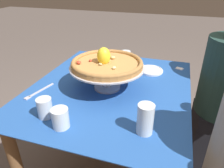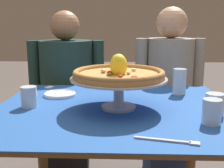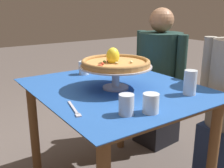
{
  "view_description": "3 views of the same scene",
  "coord_description": "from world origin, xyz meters",
  "px_view_note": "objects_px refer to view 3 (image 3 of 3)",
  "views": [
    {
      "loc": [
        1.03,
        0.34,
        1.32
      ],
      "look_at": [
        0.06,
        0.03,
        0.78
      ],
      "focal_mm": 33.43,
      "sensor_mm": 36.0,
      "label": 1
    },
    {
      "loc": [
        0.03,
        -1.2,
        1.09
      ],
      "look_at": [
        -0.01,
        0.05,
        0.82
      ],
      "focal_mm": 44.92,
      "sensor_mm": 36.0,
      "label": 2
    },
    {
      "loc": [
        1.25,
        -0.87,
        1.2
      ],
      "look_at": [
        0.01,
        -0.03,
        0.75
      ],
      "focal_mm": 42.84,
      "sensor_mm": 36.0,
      "label": 3
    }
  ],
  "objects_px": {
    "water_glass_front_right": "(126,106)",
    "diner_left": "(159,80)",
    "water_glass_side_right": "(151,105)",
    "pizza_stand": "(116,71)",
    "sugar_packet": "(127,67)",
    "water_glass_side_left": "(84,69)",
    "water_glass_back_right": "(190,84)",
    "pizza": "(115,62)",
    "dinner_fork": "(74,109)",
    "side_plate": "(115,72)"
  },
  "relations": [
    {
      "from": "water_glass_side_right",
      "to": "side_plate",
      "type": "xyz_separation_m",
      "value": [
        -0.7,
        0.29,
        -0.03
      ]
    },
    {
      "from": "dinner_fork",
      "to": "water_glass_side_right",
      "type": "bearing_deg",
      "value": 51.04
    },
    {
      "from": "water_glass_back_right",
      "to": "water_glass_side_right",
      "type": "bearing_deg",
      "value": -78.13
    },
    {
      "from": "water_glass_side_left",
      "to": "side_plate",
      "type": "height_order",
      "value": "water_glass_side_left"
    },
    {
      "from": "water_glass_front_right",
      "to": "dinner_fork",
      "type": "bearing_deg",
      "value": -136.49
    },
    {
      "from": "pizza_stand",
      "to": "water_glass_front_right",
      "type": "bearing_deg",
      "value": -28.09
    },
    {
      "from": "pizza",
      "to": "dinner_fork",
      "type": "distance_m",
      "value": 0.42
    },
    {
      "from": "side_plate",
      "to": "water_glass_side_right",
      "type": "bearing_deg",
      "value": -22.38
    },
    {
      "from": "pizza",
      "to": "pizza_stand",
      "type": "bearing_deg",
      "value": 87.95
    },
    {
      "from": "pizza_stand",
      "to": "water_glass_side_right",
      "type": "height_order",
      "value": "pizza_stand"
    },
    {
      "from": "water_glass_front_right",
      "to": "diner_left",
      "type": "distance_m",
      "value": 1.16
    },
    {
      "from": "dinner_fork",
      "to": "diner_left",
      "type": "relative_size",
      "value": 0.17
    },
    {
      "from": "pizza",
      "to": "water_glass_side_right",
      "type": "distance_m",
      "value": 0.42
    },
    {
      "from": "pizza_stand",
      "to": "water_glass_front_right",
      "type": "height_order",
      "value": "pizza_stand"
    },
    {
      "from": "water_glass_front_right",
      "to": "dinner_fork",
      "type": "relative_size",
      "value": 0.46
    },
    {
      "from": "water_glass_side_left",
      "to": "pizza",
      "type": "bearing_deg",
      "value": -1.08
    },
    {
      "from": "water_glass_back_right",
      "to": "side_plate",
      "type": "distance_m",
      "value": 0.63
    },
    {
      "from": "pizza",
      "to": "water_glass_side_left",
      "type": "bearing_deg",
      "value": 178.92
    },
    {
      "from": "water_glass_back_right",
      "to": "side_plate",
      "type": "xyz_separation_m",
      "value": [
        -0.62,
        -0.06,
        -0.05
      ]
    },
    {
      "from": "water_glass_side_right",
      "to": "diner_left",
      "type": "height_order",
      "value": "diner_left"
    },
    {
      "from": "diner_left",
      "to": "dinner_fork",
      "type": "bearing_deg",
      "value": -63.13
    },
    {
      "from": "water_glass_front_right",
      "to": "pizza",
      "type": "bearing_deg",
      "value": 152.13
    },
    {
      "from": "pizza_stand",
      "to": "sugar_packet",
      "type": "height_order",
      "value": "pizza_stand"
    },
    {
      "from": "pizza_stand",
      "to": "diner_left",
      "type": "height_order",
      "value": "diner_left"
    },
    {
      "from": "pizza_stand",
      "to": "side_plate",
      "type": "xyz_separation_m",
      "value": [
        -0.31,
        0.21,
        -0.1
      ]
    },
    {
      "from": "water_glass_back_right",
      "to": "water_glass_side_right",
      "type": "height_order",
      "value": "water_glass_back_right"
    },
    {
      "from": "water_glass_back_right",
      "to": "side_plate",
      "type": "bearing_deg",
      "value": -174.22
    },
    {
      "from": "pizza",
      "to": "sugar_packet",
      "type": "height_order",
      "value": "pizza"
    },
    {
      "from": "dinner_fork",
      "to": "water_glass_front_right",
      "type": "bearing_deg",
      "value": 43.51
    },
    {
      "from": "water_glass_side_left",
      "to": "water_glass_front_right",
      "type": "bearing_deg",
      "value": -14.35
    },
    {
      "from": "water_glass_back_right",
      "to": "sugar_packet",
      "type": "xyz_separation_m",
      "value": [
        -0.73,
        0.12,
        -0.06
      ]
    },
    {
      "from": "pizza",
      "to": "water_glass_back_right",
      "type": "distance_m",
      "value": 0.43
    },
    {
      "from": "water_glass_back_right",
      "to": "pizza",
      "type": "bearing_deg",
      "value": -139.26
    },
    {
      "from": "side_plate",
      "to": "dinner_fork",
      "type": "relative_size",
      "value": 0.8
    },
    {
      "from": "water_glass_side_right",
      "to": "diner_left",
      "type": "relative_size",
      "value": 0.08
    },
    {
      "from": "pizza_stand",
      "to": "water_glass_side_left",
      "type": "relative_size",
      "value": 4.49
    },
    {
      "from": "pizza_stand",
      "to": "water_glass_back_right",
      "type": "bearing_deg",
      "value": 40.57
    },
    {
      "from": "water_glass_side_right",
      "to": "side_plate",
      "type": "relative_size",
      "value": 0.55
    },
    {
      "from": "dinner_fork",
      "to": "sugar_packet",
      "type": "relative_size",
      "value": 4.08
    },
    {
      "from": "pizza",
      "to": "side_plate",
      "type": "relative_size",
      "value": 2.41
    },
    {
      "from": "side_plate",
      "to": "sugar_packet",
      "type": "distance_m",
      "value": 0.21
    },
    {
      "from": "pizza",
      "to": "side_plate",
      "type": "bearing_deg",
      "value": 145.71
    },
    {
      "from": "water_glass_side_left",
      "to": "diner_left",
      "type": "height_order",
      "value": "diner_left"
    },
    {
      "from": "water_glass_front_right",
      "to": "sugar_packet",
      "type": "bearing_deg",
      "value": 142.62
    },
    {
      "from": "water_glass_side_right",
      "to": "water_glass_front_right",
      "type": "distance_m",
      "value": 0.11
    },
    {
      "from": "pizza_stand",
      "to": "water_glass_front_right",
      "type": "distance_m",
      "value": 0.4
    },
    {
      "from": "water_glass_back_right",
      "to": "diner_left",
      "type": "distance_m",
      "value": 0.84
    },
    {
      "from": "water_glass_side_left",
      "to": "water_glass_back_right",
      "type": "relative_size",
      "value": 0.69
    },
    {
      "from": "water_glass_side_left",
      "to": "dinner_fork",
      "type": "bearing_deg",
      "value": -32.33
    },
    {
      "from": "side_plate",
      "to": "dinner_fork",
      "type": "bearing_deg",
      "value": -49.71
    }
  ]
}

